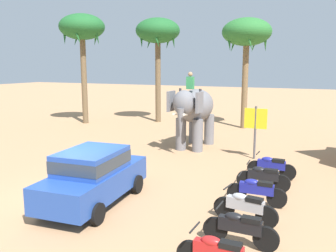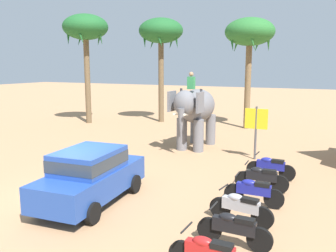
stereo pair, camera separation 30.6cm
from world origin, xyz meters
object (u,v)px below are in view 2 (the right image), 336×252
(palm_tree_behind_elephant, at_px, (86,30))
(signboard_yellow, at_px, (256,122))
(elephant_with_mahout, at_px, (195,109))
(motorcycle_fourth_in_row, at_px, (254,191))
(car_sedan_foreground, at_px, (90,174))
(motorcycle_second_in_row, at_px, (234,228))
(palm_tree_near_hut, at_px, (161,33))
(palm_tree_left_of_road, at_px, (250,35))
(motorcycle_end_of_row, at_px, (271,167))
(motorcycle_mid_row, at_px, (241,207))
(motorcycle_far_in_row, at_px, (261,177))

(palm_tree_behind_elephant, xyz_separation_m, signboard_yellow, (13.26, -5.09, -4.96))
(elephant_with_mahout, distance_m, motorcycle_fourth_in_row, 7.88)
(car_sedan_foreground, bearing_deg, motorcycle_second_in_row, -8.90)
(palm_tree_behind_elephant, relative_size, palm_tree_near_hut, 1.03)
(motorcycle_second_in_row, height_order, motorcycle_fourth_in_row, same)
(palm_tree_left_of_road, bearing_deg, elephant_with_mahout, -98.44)
(car_sedan_foreground, height_order, motorcycle_end_of_row, car_sedan_foreground)
(motorcycle_mid_row, xyz_separation_m, palm_tree_left_of_road, (-3.31, 14.65, 5.68))
(palm_tree_behind_elephant, height_order, palm_tree_left_of_road, palm_tree_behind_elephant)
(elephant_with_mahout, xyz_separation_m, palm_tree_near_hut, (-5.43, 6.97, 4.48))
(motorcycle_second_in_row, relative_size, motorcycle_far_in_row, 1.00)
(motorcycle_end_of_row, bearing_deg, palm_tree_behind_elephant, 151.95)
(motorcycle_fourth_in_row, distance_m, palm_tree_near_hut, 17.61)
(car_sedan_foreground, relative_size, motorcycle_mid_row, 2.35)
(motorcycle_second_in_row, xyz_separation_m, palm_tree_left_of_road, (-3.48, 15.95, 5.68))
(car_sedan_foreground, bearing_deg, palm_tree_near_hut, 109.00)
(motorcycle_fourth_in_row, xyz_separation_m, motorcycle_end_of_row, (0.01, 2.88, 0.00))
(motorcycle_end_of_row, height_order, palm_tree_near_hut, palm_tree_near_hut)
(motorcycle_mid_row, bearing_deg, palm_tree_near_hut, 123.55)
(palm_tree_behind_elephant, bearing_deg, signboard_yellow, -21.01)
(motorcycle_far_in_row, bearing_deg, signboard_yellow, 104.86)
(motorcycle_second_in_row, height_order, signboard_yellow, signboard_yellow)
(motorcycle_fourth_in_row, height_order, signboard_yellow, signboard_yellow)
(palm_tree_behind_elephant, bearing_deg, motorcycle_fourth_in_row, -36.26)
(car_sedan_foreground, relative_size, palm_tree_behind_elephant, 0.54)
(motorcycle_mid_row, relative_size, motorcycle_far_in_row, 1.00)
(signboard_yellow, bearing_deg, motorcycle_mid_row, -81.12)
(palm_tree_near_hut, xyz_separation_m, palm_tree_left_of_road, (6.45, -0.07, -0.32))
(motorcycle_second_in_row, height_order, palm_tree_near_hut, palm_tree_near_hut)
(palm_tree_near_hut, bearing_deg, motorcycle_end_of_row, -46.82)
(palm_tree_near_hut, bearing_deg, palm_tree_behind_elephant, -148.53)
(motorcycle_second_in_row, height_order, motorcycle_end_of_row, same)
(motorcycle_far_in_row, height_order, palm_tree_behind_elephant, palm_tree_behind_elephant)
(motorcycle_end_of_row, height_order, signboard_yellow, signboard_yellow)
(elephant_with_mahout, bearing_deg, motorcycle_fourth_in_row, -55.53)
(motorcycle_fourth_in_row, xyz_separation_m, motorcycle_far_in_row, (-0.05, 1.43, 0.00))
(motorcycle_far_in_row, xyz_separation_m, palm_tree_left_of_road, (-3.31, 11.83, 5.68))
(motorcycle_second_in_row, distance_m, palm_tree_behind_elephant, 20.58)
(signboard_yellow, bearing_deg, elephant_with_mahout, 164.21)
(motorcycle_mid_row, bearing_deg, motorcycle_second_in_row, -82.57)
(motorcycle_mid_row, bearing_deg, signboard_yellow, 98.88)
(elephant_with_mahout, height_order, motorcycle_mid_row, elephant_with_mahout)
(palm_tree_behind_elephant, bearing_deg, motorcycle_mid_row, -39.77)
(palm_tree_near_hut, relative_size, signboard_yellow, 3.15)
(motorcycle_end_of_row, relative_size, palm_tree_left_of_road, 0.25)
(elephant_with_mahout, bearing_deg, palm_tree_near_hut, 127.94)
(motorcycle_second_in_row, distance_m, palm_tree_near_hut, 19.79)
(signboard_yellow, bearing_deg, motorcycle_far_in_row, -75.14)
(motorcycle_end_of_row, bearing_deg, elephant_with_mahout, 141.46)
(elephant_with_mahout, xyz_separation_m, motorcycle_second_in_row, (4.50, -9.06, -1.53))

